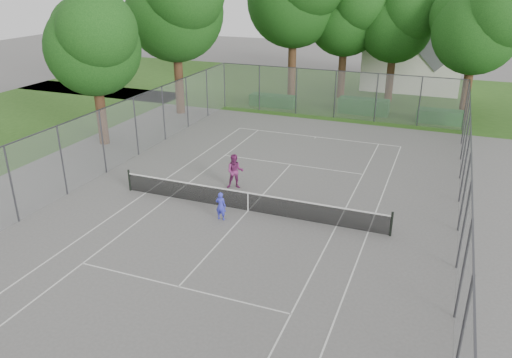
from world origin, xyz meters
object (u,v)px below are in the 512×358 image
(house, at_px, (416,41))
(woman_player, at_px, (235,171))
(tennis_net, at_px, (248,201))
(girl_player, at_px, (221,206))

(house, distance_m, woman_player, 28.57)
(tennis_net, height_order, house, house)
(tennis_net, distance_m, woman_player, 2.76)
(woman_player, bearing_deg, tennis_net, -76.00)
(tennis_net, bearing_deg, girl_player, -123.57)
(house, relative_size, girl_player, 8.13)
(tennis_net, xyz_separation_m, house, (4.32, 29.96, 3.75))
(tennis_net, relative_size, girl_player, 9.88)
(tennis_net, relative_size, house, 1.22)
(girl_player, relative_size, woman_player, 0.73)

